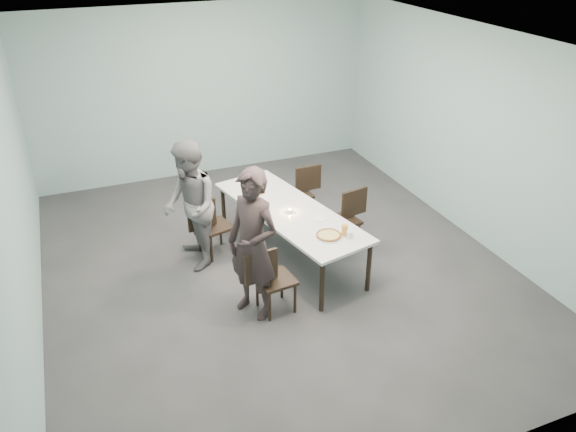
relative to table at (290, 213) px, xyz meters
name	(u,v)px	position (x,y,z in m)	size (l,w,h in m)	color
ground	(276,266)	(-0.26, -0.14, -0.69)	(7.00, 7.00, 0.00)	#333335
room_shell	(274,125)	(-0.26, -0.14, 1.33)	(6.02, 7.02, 3.01)	#90B5B6
table	(290,213)	(0.00, 0.00, 0.00)	(1.44, 2.73, 0.75)	white
chair_near_left	(270,276)	(-0.68, -1.04, -0.19)	(0.63, 0.46, 0.87)	black
chair_far_left	(210,224)	(-1.00, 0.46, -0.19)	(0.65, 0.51, 0.87)	black
chair_near_right	(347,215)	(0.88, -0.02, -0.19)	(0.64, 0.48, 0.87)	black
chair_far_right	(302,189)	(0.61, 0.99, -0.19)	(0.62, 0.43, 0.87)	black
diner_near	(253,245)	(-0.85, -0.97, 0.24)	(0.68, 0.45, 1.87)	black
diner_far	(190,206)	(-1.27, 0.34, 0.19)	(0.86, 0.67, 1.77)	slate
pizza	(329,235)	(0.18, -0.85, 0.08)	(0.34, 0.34, 0.04)	white
side_plate	(320,218)	(0.27, -0.38, 0.06)	(0.18, 0.18, 0.01)	white
beer_glass	(345,230)	(0.37, -0.89, 0.13)	(0.08, 0.08, 0.15)	gold
water_tumbler	(350,235)	(0.40, -0.97, 0.10)	(0.08, 0.08, 0.09)	silver
tealight	(290,211)	(-0.03, -0.07, 0.08)	(0.06, 0.06, 0.05)	silver
amber_tumbler	(260,192)	(-0.21, 0.59, 0.10)	(0.07, 0.07, 0.08)	gold
menu	(252,189)	(-0.27, 0.80, 0.06)	(0.30, 0.22, 0.01)	silver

